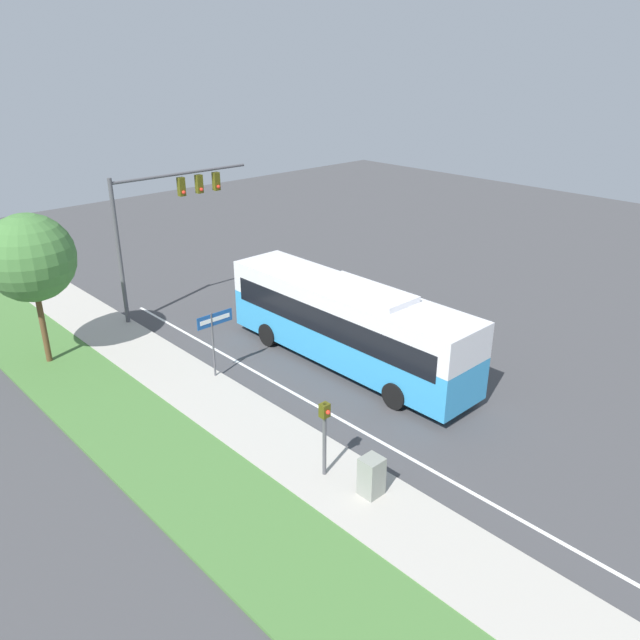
# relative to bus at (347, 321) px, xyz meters

# --- Properties ---
(ground_plane) EXTENTS (80.00, 80.00, 0.00)m
(ground_plane) POSITION_rel_bus_xyz_m (0.36, -3.28, -1.99)
(ground_plane) COLOR #424244
(sidewalk) EXTENTS (2.80, 80.00, 0.12)m
(sidewalk) POSITION_rel_bus_xyz_m (-5.84, -3.28, -1.93)
(sidewalk) COLOR #ADA89E
(sidewalk) RESTS_ON ground_plane
(grass_verge) EXTENTS (3.60, 80.00, 0.10)m
(grass_verge) POSITION_rel_bus_xyz_m (-9.04, -3.28, -1.94)
(grass_verge) COLOR #477538
(grass_verge) RESTS_ON ground_plane
(lane_divider_near) EXTENTS (0.14, 30.00, 0.01)m
(lane_divider_near) POSITION_rel_bus_xyz_m (-3.24, -3.28, -1.99)
(lane_divider_near) COLOR silver
(lane_divider_near) RESTS_ON ground_plane
(bus) EXTENTS (2.75, 11.96, 3.66)m
(bus) POSITION_rel_bus_xyz_m (0.00, 0.00, 0.00)
(bus) COLOR #3393D1
(bus) RESTS_ON ground_plane
(signal_gantry) EXTENTS (7.45, 0.41, 7.04)m
(signal_gantry) POSITION_rel_bus_xyz_m (-2.18, 10.23, 3.21)
(signal_gantry) COLOR #4C4C51
(signal_gantry) RESTS_ON ground_plane
(pedestrian_signal) EXTENTS (0.28, 0.34, 2.63)m
(pedestrian_signal) POSITION_rel_bus_xyz_m (-5.95, -4.90, -0.18)
(pedestrian_signal) COLOR #4C4C51
(pedestrian_signal) RESTS_ON ground_plane
(street_sign) EXTENTS (1.62, 0.08, 2.85)m
(street_sign) POSITION_rel_bus_xyz_m (-4.65, 2.77, 0.10)
(street_sign) COLOR #4C4C51
(street_sign) RESTS_ON ground_plane
(utility_cabinet) EXTENTS (0.63, 0.60, 1.23)m
(utility_cabinet) POSITION_rel_bus_xyz_m (-5.59, -6.51, -1.26)
(utility_cabinet) COLOR gray
(utility_cabinet) RESTS_ON sidewalk
(roadside_tree) EXTENTS (3.54, 3.54, 6.33)m
(roadside_tree) POSITION_rel_bus_xyz_m (-9.10, 8.74, 2.65)
(roadside_tree) COLOR brown
(roadside_tree) RESTS_ON grass_verge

